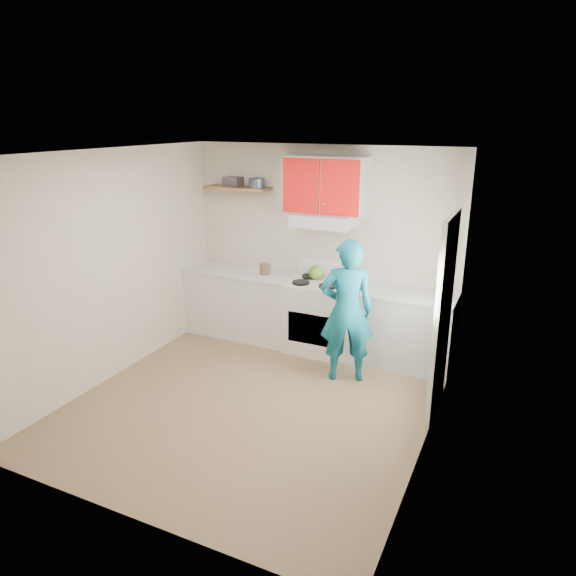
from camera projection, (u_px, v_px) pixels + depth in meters
The scene contains 21 objects.
floor at pixel (254, 402), 5.65m from camera, with size 3.80×3.80×0.00m, color brown.
ceiling at pixel (248, 153), 4.85m from camera, with size 3.60×3.80×0.04m, color white.
back_wall at pixel (321, 247), 6.89m from camera, with size 3.60×0.04×2.60m, color beige.
front_wall at pixel (117, 364), 3.61m from camera, with size 3.60×0.04×2.60m, color beige.
left_wall at pixel (112, 267), 5.98m from camera, with size 0.04×3.80×2.60m, color beige.
right_wall at pixel (435, 314), 4.53m from camera, with size 0.04×3.80×2.60m, color beige.
door at pixel (443, 317), 5.22m from camera, with size 0.05×0.85×2.05m, color white.
door_glass at pixel (444, 276), 5.10m from camera, with size 0.01×0.55×0.95m, color white.
counter_left at pixel (242, 304), 7.31m from camera, with size 1.52×0.60×0.90m, color silver.
counter_right at pixel (398, 329), 6.43m from camera, with size 1.32×0.60×0.90m, color silver.
stove at pixel (318, 316), 6.83m from camera, with size 0.76×0.65×0.92m, color white.
range_hood at pixel (323, 220), 6.54m from camera, with size 0.76×0.44×0.15m, color silver.
upper_cabinets at pixel (325, 185), 6.46m from camera, with size 1.02×0.33×0.70m, color red.
shelf at pixel (238, 188), 7.00m from camera, with size 0.90×0.30×0.04m, color brown.
books at pixel (233, 181), 7.03m from camera, with size 0.24×0.17×0.12m, color #3F383E.
tin at pixel (256, 183), 6.83m from camera, with size 0.20×0.20×0.13m, color #333D4C.
kettle at pixel (316, 273), 6.79m from camera, with size 0.20×0.20×0.17m, color #537320.
crock at pixel (265, 270), 7.01m from camera, with size 0.14×0.14×0.17m, color #503623.
cutting_board at pixel (386, 292), 6.34m from camera, with size 0.31×0.23×0.02m, color olive.
silicone_mat at pixel (422, 297), 6.18m from camera, with size 0.33×0.27×0.01m, color red.
person at pixel (347, 311), 5.94m from camera, with size 0.61×0.40×1.67m, color #0C5C6F.
Camera 1 is at (2.45, -4.37, 2.90)m, focal length 32.91 mm.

